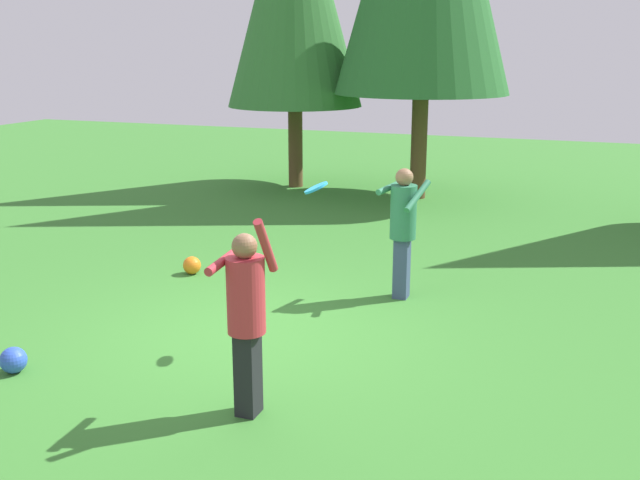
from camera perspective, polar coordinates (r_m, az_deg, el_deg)
The scene contains 6 objects.
ground_plane at distance 8.57m, azimuth -5.11°, elevation -7.28°, with size 40.00×40.00×0.00m, color #387A2D.
person_thrower at distance 6.43m, azimuth -5.79°, elevation -5.37°, with size 0.48×0.59×1.87m.
person_catcher at distance 9.49m, azimuth 6.51°, elevation 1.42°, with size 0.63×0.70×1.73m.
frisbee at distance 7.81m, azimuth -0.32°, elevation 4.11°, with size 0.32×0.33×0.14m.
ball_blue at distance 8.14m, azimuth -22.86°, elevation -8.65°, with size 0.27×0.27×0.27m, color blue.
ball_orange at distance 10.81m, azimuth -9.98°, elevation -1.96°, with size 0.26×0.26×0.26m, color orange.
Camera 1 is at (3.45, -7.15, 3.23)m, focal length 40.91 mm.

